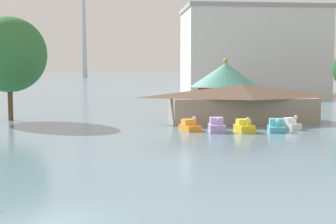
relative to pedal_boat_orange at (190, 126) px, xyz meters
name	(u,v)px	position (x,y,z in m)	size (l,w,h in m)	color
ground_plane	(58,224)	(-9.75, -29.57, -0.47)	(2000.00, 2000.00, 0.00)	slate
pedal_boat_orange	(190,126)	(0.00, 0.00, 0.00)	(2.15, 2.97, 1.60)	orange
pedal_boat_lavender	(217,126)	(2.61, -1.37, 0.12)	(1.71, 2.63, 1.59)	#B299D8
pedal_boat_yellow	(244,127)	(5.36, -1.80, 0.06)	(1.78, 2.53, 1.61)	yellow
pedal_boat_cyan	(276,127)	(8.71, -1.79, 0.05)	(2.07, 2.92, 1.40)	#4CB7CC
pedal_boat_white	(290,124)	(10.89, 0.07, 0.02)	(1.88, 2.53, 1.57)	white
boathouse	(241,102)	(7.41, 7.42, 1.92)	(18.45, 7.86, 4.54)	gray
green_roof_pavilion	(225,85)	(8.14, 19.82, 3.64)	(10.36, 10.36, 7.97)	#993328
shoreline_tree_tall_left	(9,54)	(-20.87, 12.04, 7.74)	(9.26, 9.26, 12.90)	brown
background_building_block	(252,51)	(26.74, 72.33, 10.60)	(35.62, 20.07, 22.10)	silver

